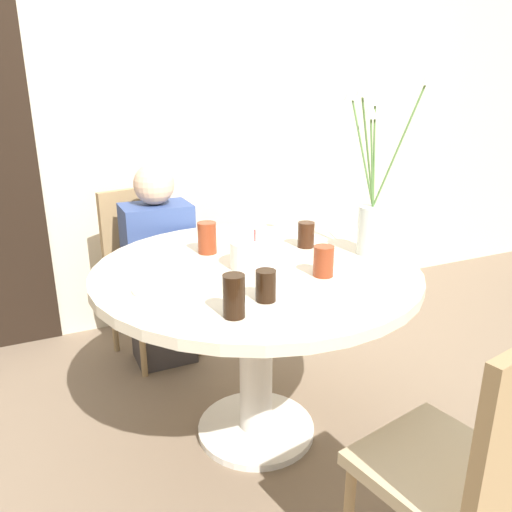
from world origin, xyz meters
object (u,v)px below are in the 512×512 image
chair_far_back (473,461)px  flower_vase (371,201)px  chair_near_front (145,264)px  drink_glass_4 (234,296)px  drink_glass_2 (266,286)px  drink_glass_0 (207,238)px  birthday_cake (255,254)px  drink_glass_3 (306,235)px  person_guest (160,273)px  drink_glass_1 (324,261)px  side_plate (158,289)px

chair_far_back → flower_vase: bearing=-120.3°
chair_near_front → drink_glass_4: 1.34m
drink_glass_2 → chair_near_front: bearing=95.9°
drink_glass_2 → drink_glass_0: bearing=90.7°
birthday_cake → flower_vase: bearing=-3.9°
drink_glass_3 → person_guest: 0.87m
flower_vase → drink_glass_1: (-0.31, -0.15, -0.16)m
drink_glass_0 → drink_glass_3: 0.43m
flower_vase → drink_glass_4: 0.83m
drink_glass_0 → drink_glass_4: 0.62m
flower_vase → drink_glass_1: size_ratio=6.27×
drink_glass_1 → drink_glass_4: (-0.43, -0.18, 0.01)m
side_plate → drink_glass_4: drink_glass_4 is taller
drink_glass_1 → drink_glass_3: 0.35m
person_guest → drink_glass_3: bearing=-52.3°
drink_glass_3 → drink_glass_4: drink_glass_4 is taller
birthday_cake → drink_glass_2: birthday_cake is taller
drink_glass_3 → person_guest: bearing=127.7°
chair_near_front → side_plate: chair_near_front is taller
chair_far_back → drink_glass_4: 0.77m
side_plate → flower_vase: bearing=2.3°
drink_glass_3 → drink_glass_0: bearing=166.3°
flower_vase → drink_glass_0: size_ratio=5.42×
chair_near_front → drink_glass_0: 0.77m
side_plate → drink_glass_1: drink_glass_1 is taller
chair_far_back → drink_glass_3: 1.12m
person_guest → birthday_cake: bearing=-76.5°
side_plate → drink_glass_0: (0.29, 0.31, 0.06)m
birthday_cake → drink_glass_3: birthday_cake is taller
side_plate → drink_glass_3: 0.74m
side_plate → drink_glass_1: size_ratio=1.52×
flower_vase → drink_glass_4: flower_vase is taller
chair_far_back → drink_glass_4: (-0.43, 0.56, 0.32)m
birthday_cake → drink_glass_3: bearing=24.7°
flower_vase → drink_glass_1: flower_vase is taller
chair_near_front → person_guest: bearing=-90.0°
drink_glass_0 → side_plate: bearing=-132.8°
drink_glass_3 → birthday_cake: bearing=-155.3°
chair_far_back → side_plate: (-0.59, 0.85, 0.26)m
chair_near_front → drink_glass_0: chair_near_front is taller
drink_glass_0 → drink_glass_1: size_ratio=1.16×
drink_glass_2 → drink_glass_4: bearing=-153.7°
chair_far_back → drink_glass_2: chair_far_back is taller
drink_glass_0 → person_guest: bearing=98.6°
birthday_cake → flower_vase: flower_vase is taller
chair_far_back → person_guest: size_ratio=0.85×
birthday_cake → person_guest: person_guest is taller
flower_vase → side_plate: size_ratio=4.12×
drink_glass_2 → drink_glass_4: drink_glass_4 is taller
drink_glass_3 → drink_glass_1: bearing=-109.8°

